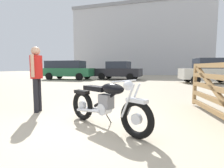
{
  "coord_description": "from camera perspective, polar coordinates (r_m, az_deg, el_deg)",
  "views": [
    {
      "loc": [
        1.36,
        -2.79,
        1.15
      ],
      "look_at": [
        0.17,
        1.35,
        0.73
      ],
      "focal_mm": 27.63,
      "sensor_mm": 36.0,
      "label": 1
    }
  ],
  "objects": [
    {
      "name": "blue_hatchback_right",
      "position": [
        16.17,
        2.18,
        4.47
      ],
      "size": [
        4.35,
        2.23,
        1.67
      ],
      "rotation": [
        0.0,
        0.0,
        -0.1
      ],
      "color": "black",
      "rests_on": "ground_plane"
    },
    {
      "name": "ground_plane",
      "position": [
        3.31,
        -9.65,
        -14.77
      ],
      "size": [
        80.0,
        80.0,
        0.0
      ],
      "primitive_type": "plane",
      "color": "tan"
    },
    {
      "name": "vintage_motorcycle",
      "position": [
        3.26,
        -2.01,
        -6.76
      ],
      "size": [
        1.89,
        1.06,
        0.94
      ],
      "rotation": [
        0.0,
        0.0,
        -0.48
      ],
      "color": "black",
      "rests_on": "ground_plane"
    },
    {
      "name": "bystander",
      "position": [
        4.79,
        -23.71,
        3.58
      ],
      "size": [
        0.3,
        0.45,
        1.66
      ],
      "rotation": [
        0.0,
        0.0,
        0.24
      ],
      "color": "black",
      "rests_on": "ground_plane"
    },
    {
      "name": "white_estate_far",
      "position": [
        16.78,
        -14.53,
        4.69
      ],
      "size": [
        4.75,
        2.08,
        1.74
      ],
      "rotation": [
        0.0,
        0.0,
        0.03
      ],
      "color": "black",
      "rests_on": "ground_plane"
    },
    {
      "name": "timber_gate",
      "position": [
        4.31,
        32.22,
        -1.19
      ],
      "size": [
        0.55,
        2.53,
        1.6
      ],
      "rotation": [
        0.0,
        0.0,
        1.74
      ],
      "color": "olive",
      "rests_on": "ground_plane"
    },
    {
      "name": "industrial_building",
      "position": [
        32.78,
        9.88,
        13.24
      ],
      "size": [
        21.65,
        12.72,
        22.19
      ],
      "rotation": [
        0.0,
        0.0,
        -0.02
      ],
      "color": "#B2B2B7",
      "rests_on": "ground_plane"
    },
    {
      "name": "pale_sedan_back",
      "position": [
        14.19,
        29.81,
        3.91
      ],
      "size": [
        4.13,
        2.33,
        1.78
      ],
      "rotation": [
        0.0,
        0.0,
        3.32
      ],
      "color": "black",
      "rests_on": "ground_plane"
    }
  ]
}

